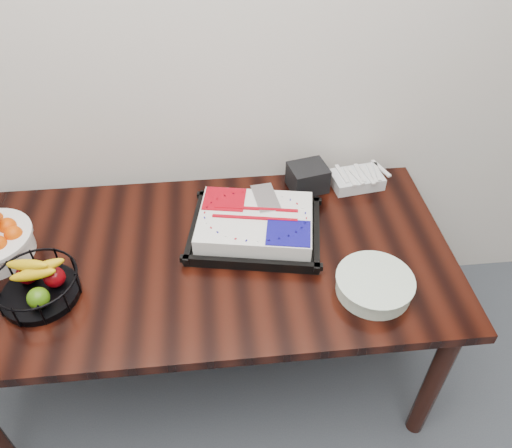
{
  "coord_description": "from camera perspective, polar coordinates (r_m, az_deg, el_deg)",
  "views": [
    {
      "loc": [
        0.05,
        0.72,
        2.06
      ],
      "look_at": [
        0.19,
        2.06,
        0.83
      ],
      "focal_mm": 35.0,
      "sensor_mm": 36.0,
      "label": 1
    }
  ],
  "objects": [
    {
      "name": "plate_stack",
      "position": [
        1.73,
        13.35,
        -6.78
      ],
      "size": [
        0.26,
        0.26,
        0.06
      ],
      "color": "white",
      "rests_on": "table"
    },
    {
      "name": "fork_bag",
      "position": [
        2.16,
        11.4,
        5.06
      ],
      "size": [
        0.23,
        0.16,
        0.06
      ],
      "color": "silver",
      "rests_on": "table"
    },
    {
      "name": "napkin_box",
      "position": [
        2.09,
        5.93,
        5.32
      ],
      "size": [
        0.18,
        0.16,
        0.11
      ],
      "primitive_type": "cube",
      "rotation": [
        0.0,
        0.0,
        0.21
      ],
      "color": "black",
      "rests_on": "table"
    },
    {
      "name": "table",
      "position": [
        1.9,
        -5.55,
        -5.27
      ],
      "size": [
        1.8,
        0.9,
        0.75
      ],
      "color": "black",
      "rests_on": "ground"
    },
    {
      "name": "cake_tray",
      "position": [
        1.87,
        -0.09,
        -0.16
      ],
      "size": [
        0.54,
        0.46,
        0.1
      ],
      "color": "black",
      "rests_on": "table"
    },
    {
      "name": "fruit_basket",
      "position": [
        1.8,
        -23.75,
        -6.32
      ],
      "size": [
        0.27,
        0.27,
        0.15
      ],
      "color": "black",
      "rests_on": "table"
    }
  ]
}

